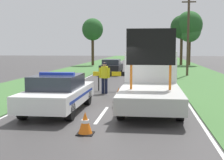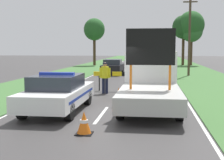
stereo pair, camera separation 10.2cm
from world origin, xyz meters
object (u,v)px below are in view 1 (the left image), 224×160
object	(u,v)px
road_barrier	(121,75)
roadside_tree_near_right	(189,25)
traffic_cone_centre_front	(85,123)
roadside_tree_mid_left	(190,31)
traffic_cone_near_police	(73,86)
roadside_tree_near_left	(182,27)
work_truck	(150,80)
queued_car_van_white	(151,71)
pedestrian_civilian	(131,74)
traffic_cone_near_truck	(119,95)
roadside_tree_mid_right	(93,30)
queued_car_sedan_black	(112,66)
queued_car_suv_grey	(150,63)
police_officer	(104,75)
utility_pole	(188,34)
police_car	(58,92)

from	to	relation	value
road_barrier	roadside_tree_near_right	size ratio (longest dim) A/B	0.44
traffic_cone_centre_front	roadside_tree_mid_left	world-z (taller)	roadside_tree_mid_left
traffic_cone_near_police	roadside_tree_mid_left	distance (m)	29.03
roadside_tree_near_left	roadside_tree_mid_left	world-z (taller)	roadside_tree_near_left
work_truck	queued_car_van_white	xyz separation A→B (m)	(0.05, 9.02, -0.32)
pedestrian_civilian	roadside_tree_near_right	world-z (taller)	roadside_tree_near_right
traffic_cone_near_truck	roadside_tree_mid_right	size ratio (longest dim) A/B	0.11
road_barrier	traffic_cone_near_truck	world-z (taller)	road_barrier
road_barrier	queued_car_sedan_black	size ratio (longest dim) A/B	0.77
pedestrian_civilian	roadside_tree_mid_left	size ratio (longest dim) A/B	0.28
traffic_cone_centre_front	roadside_tree_mid_right	size ratio (longest dim) A/B	0.10
traffic_cone_near_police	queued_car_suv_grey	xyz separation A→B (m)	(4.20, 16.94, 0.47)
police_officer	queued_car_van_white	bearing A→B (deg)	-126.72
police_officer	utility_pole	size ratio (longest dim) A/B	0.24
traffic_cone_near_police	queued_car_van_white	xyz separation A→B (m)	(4.34, 5.50, 0.44)
road_barrier	roadside_tree_mid_left	distance (m)	27.59
roadside_tree_mid_left	police_car	bearing A→B (deg)	-105.22
road_barrier	roadside_tree_near_left	distance (m)	27.76
traffic_cone_near_truck	roadside_tree_mid_left	bearing A→B (deg)	77.44
queued_car_suv_grey	roadside_tree_near_right	distance (m)	12.31
traffic_cone_centre_front	roadside_tree_mid_right	bearing A→B (deg)	100.19
queued_car_sedan_black	traffic_cone_near_truck	bearing A→B (deg)	98.35
queued_car_van_white	queued_car_sedan_black	xyz separation A→B (m)	(-3.63, 6.13, -0.05)
police_car	queued_car_suv_grey	size ratio (longest dim) A/B	1.25
roadside_tree_mid_right	queued_car_van_white	bearing A→B (deg)	-68.08
traffic_cone_centre_front	roadside_tree_near_right	xyz separation A→B (m)	(7.02, 35.39, 5.16)
queued_car_van_white	roadside_tree_near_right	xyz separation A→B (m)	(5.13, 21.54, 4.71)
traffic_cone_near_police	queued_car_van_white	world-z (taller)	queued_car_van_white
roadside_tree_near_left	roadside_tree_mid_right	distance (m)	12.30
pedestrian_civilian	queued_car_suv_grey	xyz separation A→B (m)	(0.93, 17.08, -0.25)
roadside_tree_mid_right	utility_pole	size ratio (longest dim) A/B	0.91
police_car	queued_car_van_white	bearing A→B (deg)	69.58
work_truck	traffic_cone_near_police	world-z (taller)	work_truck
pedestrian_civilian	traffic_cone_near_police	bearing A→B (deg)	-172.44
work_truck	road_barrier	world-z (taller)	work_truck
road_barrier	roadside_tree_near_right	distance (m)	27.66
traffic_cone_near_truck	utility_pole	bearing A→B (deg)	71.56
pedestrian_civilian	queued_car_suv_grey	size ratio (longest dim) A/B	0.46
police_officer	roadside_tree_mid_right	distance (m)	26.47
traffic_cone_near_police	roadside_tree_near_right	bearing A→B (deg)	70.69
queued_car_suv_grey	pedestrian_civilian	bearing A→B (deg)	86.87
roadside_tree_near_right	roadside_tree_mid_left	size ratio (longest dim) A/B	1.16
roadside_tree_near_right	roadside_tree_mid_right	bearing A→B (deg)	-171.94
police_car	pedestrian_civilian	size ratio (longest dim) A/B	2.70
police_officer	traffic_cone_near_police	world-z (taller)	police_officer
police_car	roadside_tree_mid_right	bearing A→B (deg)	96.02
road_barrier	utility_pole	size ratio (longest dim) A/B	0.46
queued_car_van_white	roadside_tree_near_left	distance (m)	22.75
traffic_cone_near_truck	queued_car_sedan_black	distance (m)	14.78
traffic_cone_near_police	road_barrier	bearing A→B (deg)	13.24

